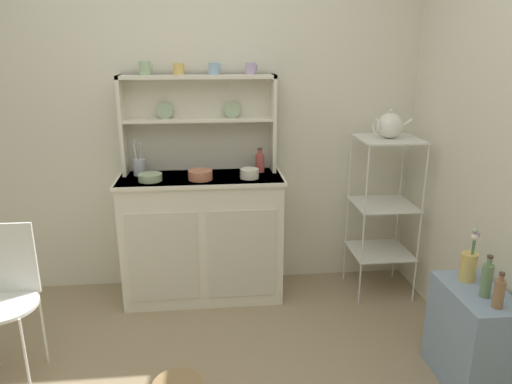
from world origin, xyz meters
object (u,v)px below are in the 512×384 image
jam_bottle (260,162)px  oil_bottle (487,279)px  flower_vase (469,263)px  vinegar_bottle (499,293)px  porcelain_teapot (390,125)px  bakers_rack (384,198)px  cup_sage_0 (145,68)px  hutch_shelf_unit (199,116)px  bowl_mixing_large (150,177)px  side_shelf_blue (471,338)px  hutch_cabinet (203,236)px  wire_chair (4,289)px  utensil_jar (139,167)px

jam_bottle → oil_bottle: bearing=-51.1°
flower_vase → oil_bottle: bearing=-90.2°
jam_bottle → vinegar_bottle: (0.98, -1.33, -0.34)m
porcelain_teapot → flower_vase: porcelain_teapot is taller
bakers_rack → porcelain_teapot: bearing=180.0°
flower_vase → vinegar_bottle: bearing=-90.1°
jam_bottle → porcelain_teapot: (0.85, -0.15, 0.27)m
bakers_rack → cup_sage_0: cup_sage_0 is taller
vinegar_bottle → hutch_shelf_unit: bearing=134.8°
hutch_shelf_unit → bakers_rack: size_ratio=0.91×
hutch_shelf_unit → bowl_mixing_large: (-0.32, -0.24, -0.36)m
side_shelf_blue → bowl_mixing_large: size_ratio=3.51×
hutch_cabinet → porcelain_teapot: (1.27, -0.06, 0.77)m
hutch_cabinet → vinegar_bottle: size_ratio=6.16×
bowl_mixing_large → cup_sage_0: bearing=93.2°
jam_bottle → vinegar_bottle: jam_bottle is taller
hutch_cabinet → wire_chair: size_ratio=1.31×
cup_sage_0 → oil_bottle: bearing=-36.0°
hutch_cabinet → side_shelf_blue: (1.39, -1.09, -0.18)m
hutch_cabinet → bowl_mixing_large: 0.56m
hutch_shelf_unit → jam_bottle: (0.41, -0.08, -0.32)m
wire_chair → hutch_shelf_unit: bearing=26.0°
bakers_rack → flower_vase: size_ratio=3.78×
side_shelf_blue → jam_bottle: (-0.98, 1.17, 0.68)m
side_shelf_blue → utensil_jar: size_ratio=2.21×
utensil_jar → vinegar_bottle: bearing=-36.1°
jam_bottle → vinegar_bottle: size_ratio=0.94×
flower_vase → hutch_shelf_unit: bearing=141.0°
hutch_cabinet → utensil_jar: size_ratio=4.54×
jam_bottle → utensil_jar: bearing=-179.4°
jam_bottle → utensil_jar: utensil_jar is taller
bakers_rack → wire_chair: (-2.29, -0.71, -0.19)m
utensil_jar → jam_bottle: bearing=0.6°
wire_chair → flower_vase: bearing=-21.1°
cup_sage_0 → utensil_jar: (-0.08, -0.04, -0.64)m
flower_vase → utensil_jar: bearing=149.9°
porcelain_teapot → oil_bottle: porcelain_teapot is taller
hutch_cabinet → jam_bottle: size_ratio=6.57×
utensil_jar → vinegar_bottle: 2.26m
cup_sage_0 → porcelain_teapot: size_ratio=0.34×
hutch_shelf_unit → oil_bottle: bearing=-42.9°
side_shelf_blue → porcelain_teapot: size_ratio=2.08×
side_shelf_blue → jam_bottle: 1.67m
bakers_rack → porcelain_teapot: size_ratio=4.37×
hutch_cabinet → utensil_jar: (-0.41, 0.08, 0.49)m
cup_sage_0 → oil_bottle: size_ratio=0.40×
cup_sage_0 → oil_bottle: 2.34m
hutch_cabinet → porcelain_teapot: bearing=-2.7°
bakers_rack → hutch_cabinet: bearing=177.3°
wire_chair → side_shelf_blue: bearing=-23.9°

